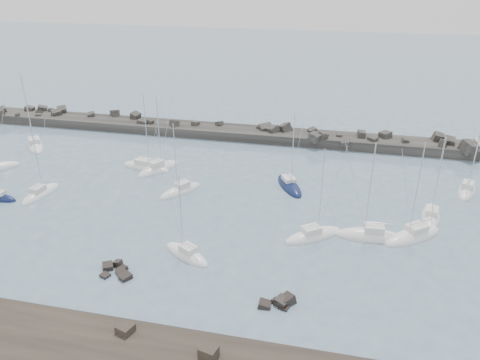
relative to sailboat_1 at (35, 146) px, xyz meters
name	(u,v)px	position (x,y,z in m)	size (l,w,h in m)	color
ground	(178,236)	(37.36, -24.29, -0.15)	(400.00, 400.00, 0.00)	slate
rock_cluster_near	(117,272)	(33.25, -33.22, -0.07)	(4.50, 3.45, 1.43)	black
rock_cluster_far	(279,303)	(51.97, -34.54, -0.04)	(4.03, 2.72, 1.74)	black
breakwater	(205,133)	(29.69, 13.71, 0.17)	(115.00, 8.07, 5.25)	#292725
sailboat_1	(35,146)	(0.00, 0.00, 0.00)	(8.32, 8.97, 14.85)	white
sailboat_3	(41,194)	(13.14, -17.84, -0.01)	(3.32, 7.80, 12.07)	white
sailboat_4	(146,167)	(24.67, -4.94, -0.01)	(9.22, 4.27, 14.00)	white
sailboat_5	(187,255)	(39.84, -28.28, -0.01)	(7.22, 5.41, 11.34)	white
sailboat_6	(181,191)	(33.48, -12.20, -0.01)	(6.13, 7.58, 12.07)	white
sailboat_7	(313,236)	(54.35, -20.65, -0.02)	(8.10, 6.95, 12.98)	white
sailboat_8	(289,186)	(49.49, -6.79, -0.02)	(6.12, 8.53, 13.08)	#0F1940
sailboat_9	(370,236)	(61.39, -19.22, 0.01)	(8.87, 3.17, 13.99)	white
sailboat_10	(431,217)	(69.72, -12.11, -0.01)	(3.72, 8.17, 12.58)	white
sailboat_11	(413,236)	(66.77, -18.00, -0.01)	(8.70, 7.83, 14.18)	white
sailboat_12	(467,191)	(76.27, -2.43, 0.01)	(4.79, 8.14, 12.57)	white
sailboat_13	(158,169)	(27.05, -5.19, 0.00)	(6.36, 8.70, 13.58)	white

